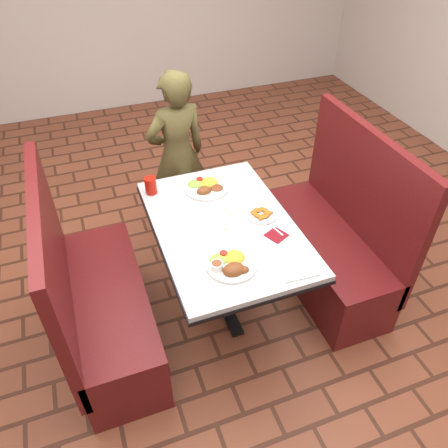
% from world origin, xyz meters
% --- Properties ---
extents(room, '(7.00, 7.04, 2.82)m').
position_xyz_m(room, '(0.00, 0.00, 1.91)').
color(room, brown).
rests_on(room, ground).
extents(dining_table, '(0.81, 1.21, 0.75)m').
position_xyz_m(dining_table, '(0.00, 0.00, 0.65)').
color(dining_table, silver).
rests_on(dining_table, ground).
extents(booth_bench_left, '(0.47, 1.20, 1.17)m').
position_xyz_m(booth_bench_left, '(-0.80, 0.00, 0.33)').
color(booth_bench_left, '#5E1516').
rests_on(booth_bench_left, ground).
extents(booth_bench_right, '(0.47, 1.20, 1.17)m').
position_xyz_m(booth_bench_right, '(0.80, 0.00, 0.33)').
color(booth_bench_right, '#5E1516').
rests_on(booth_bench_right, ground).
extents(diner_person, '(0.54, 0.40, 1.33)m').
position_xyz_m(diner_person, '(-0.02, 1.00, 0.67)').
color(diner_person, brown).
rests_on(diner_person, ground).
extents(near_dinner_plate, '(0.28, 0.28, 0.09)m').
position_xyz_m(near_dinner_plate, '(-0.09, -0.34, 0.78)').
color(near_dinner_plate, white).
rests_on(near_dinner_plate, dining_table).
extents(far_dinner_plate, '(0.29, 0.29, 0.07)m').
position_xyz_m(far_dinner_plate, '(0.02, 0.39, 0.78)').
color(far_dinner_plate, white).
rests_on(far_dinner_plate, dining_table).
extents(plantain_plate, '(0.19, 0.19, 0.03)m').
position_xyz_m(plantain_plate, '(0.24, -0.00, 0.76)').
color(plantain_plate, white).
rests_on(plantain_plate, dining_table).
extents(maroon_napkin, '(0.14, 0.14, 0.00)m').
position_xyz_m(maroon_napkin, '(0.25, -0.20, 0.75)').
color(maroon_napkin, maroon).
rests_on(maroon_napkin, dining_table).
extents(spoon_utensil, '(0.04, 0.13, 0.00)m').
position_xyz_m(spoon_utensil, '(0.26, -0.16, 0.75)').
color(spoon_utensil, silver).
rests_on(spoon_utensil, dining_table).
extents(red_tumbler, '(0.08, 0.08, 0.11)m').
position_xyz_m(red_tumbler, '(-0.33, 0.46, 0.81)').
color(red_tumbler, '#B2160B').
rests_on(red_tumbler, dining_table).
extents(paper_napkin, '(0.21, 0.16, 0.01)m').
position_xyz_m(paper_napkin, '(0.23, -0.49, 0.76)').
color(paper_napkin, white).
rests_on(paper_napkin, dining_table).
extents(knife_utensil, '(0.10, 0.15, 0.00)m').
position_xyz_m(knife_utensil, '(-0.11, -0.35, 0.76)').
color(knife_utensil, silver).
rests_on(knife_utensil, dining_table).
extents(fork_utensil, '(0.06, 0.14, 0.00)m').
position_xyz_m(fork_utensil, '(-0.10, -0.37, 0.76)').
color(fork_utensil, silver).
rests_on(fork_utensil, dining_table).
extents(lettuce_shreds, '(0.28, 0.32, 0.00)m').
position_xyz_m(lettuce_shreds, '(0.04, 0.06, 0.75)').
color(lettuce_shreds, '#86B247').
rests_on(lettuce_shreds, dining_table).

